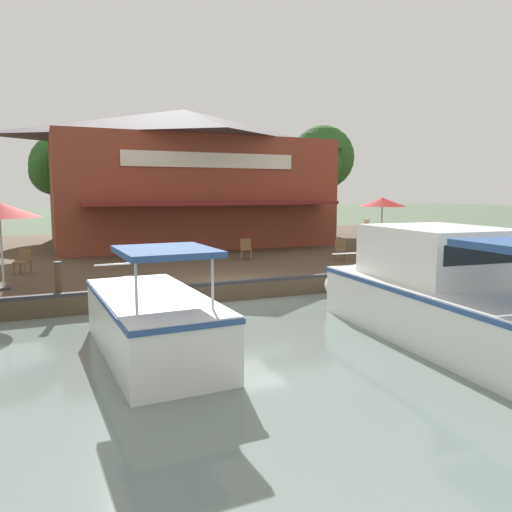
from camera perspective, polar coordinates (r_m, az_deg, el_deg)
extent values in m
plane|color=#4C5B47|center=(15.37, -2.38, -5.46)|extent=(220.00, 220.00, 0.00)
cube|color=#4C3D2D|center=(25.77, -11.10, 0.26)|extent=(22.00, 56.00, 0.60)
cube|color=#2D2D33|center=(15.34, -2.52, -3.01)|extent=(0.20, 50.40, 0.10)
cube|color=brown|center=(28.45, -8.08, 7.17)|extent=(9.46, 13.94, 5.54)
pyramid|color=#4C474C|center=(28.68, -8.21, 14.50)|extent=(9.93, 14.64, 1.78)
cube|color=maroon|center=(23.06, -4.39, 6.04)|extent=(1.80, 11.85, 0.16)
cube|color=silver|center=(23.92, -5.11, 10.86)|extent=(0.08, 8.37, 0.70)
cylinder|color=#B7B7B7|center=(24.66, 14.17, 3.36)|extent=(0.06, 0.06, 2.39)
cylinder|color=#2D2D33|center=(24.76, 14.08, 0.66)|extent=(0.36, 0.36, 0.06)
cone|color=maroon|center=(24.61, 14.25, 5.99)|extent=(2.26, 2.26, 0.42)
cone|color=white|center=(24.61, 14.25, 6.04)|extent=(1.40, 1.40, 0.33)
sphere|color=white|center=(24.61, 14.26, 6.48)|extent=(0.08, 0.08, 0.08)
cylinder|color=#B7B7B7|center=(16.04, -27.07, 0.73)|extent=(0.06, 0.06, 2.36)
cylinder|color=#2D2D33|center=(16.19, -26.84, -3.32)|extent=(0.36, 0.36, 0.06)
cube|color=brown|center=(20.74, 10.28, 0.03)|extent=(0.05, 0.05, 0.42)
cube|color=brown|center=(20.68, 9.19, 0.03)|extent=(0.05, 0.05, 0.42)
cube|color=brown|center=(21.13, 10.09, 0.17)|extent=(0.05, 0.05, 0.42)
cube|color=brown|center=(21.07, 9.02, 0.17)|extent=(0.05, 0.05, 0.42)
cube|color=brown|center=(20.88, 9.66, 0.68)|extent=(0.58, 0.58, 0.05)
cube|color=brown|center=(21.05, 9.58, 1.35)|extent=(0.21, 0.42, 0.40)
cube|color=brown|center=(20.69, -0.56, 0.13)|extent=(0.05, 0.05, 0.42)
cube|color=brown|center=(20.65, -1.66, 0.11)|extent=(0.05, 0.05, 0.42)
cube|color=brown|center=(21.08, -0.66, 0.26)|extent=(0.05, 0.05, 0.42)
cube|color=brown|center=(21.05, -1.74, 0.25)|extent=(0.05, 0.05, 0.42)
cube|color=brown|center=(20.84, -1.16, 0.77)|extent=(0.55, 0.55, 0.05)
cube|color=brown|center=(21.02, -1.20, 1.44)|extent=(0.17, 0.43, 0.40)
cube|color=brown|center=(22.21, 23.47, 0.01)|extent=(0.05, 0.05, 0.42)
cube|color=brown|center=(22.01, 22.58, 0.00)|extent=(0.05, 0.05, 0.42)
cube|color=brown|center=(22.55, 22.95, 0.14)|extent=(0.05, 0.05, 0.42)
cube|color=brown|center=(22.35, 22.07, 0.13)|extent=(0.05, 0.05, 0.42)
cube|color=brown|center=(22.25, 22.80, 0.61)|extent=(0.54, 0.54, 0.05)
cube|color=brown|center=(22.40, 22.57, 1.24)|extent=(0.16, 0.43, 0.40)
cube|color=brown|center=(18.59, -24.90, -1.36)|extent=(0.05, 0.05, 0.42)
cube|color=brown|center=(18.79, -25.96, -1.34)|extent=(0.05, 0.05, 0.42)
cube|color=brown|center=(18.93, -24.30, -1.19)|extent=(0.05, 0.05, 0.42)
cube|color=brown|center=(19.13, -25.34, -1.16)|extent=(0.05, 0.05, 0.42)
cube|color=brown|center=(18.83, -25.16, -0.62)|extent=(0.60, 0.60, 0.05)
cube|color=brown|center=(18.98, -24.89, 0.13)|extent=(0.24, 0.41, 0.40)
cylinder|color=#2D5193|center=(21.35, 12.51, 0.73)|extent=(0.13, 0.13, 0.84)
cylinder|color=#2D5193|center=(21.18, 12.45, 0.68)|extent=(0.13, 0.13, 0.84)
cylinder|color=gold|center=(21.19, 12.53, 2.73)|extent=(0.49, 0.49, 0.66)
sphere|color=#DBB28E|center=(21.16, 12.57, 3.93)|extent=(0.23, 0.23, 0.23)
cube|color=white|center=(11.80, 23.99, -6.47)|extent=(8.17, 3.74, 1.26)
ellipsoid|color=white|center=(14.88, 13.55, -3.28)|extent=(3.03, 3.20, 1.26)
cube|color=#2D4C84|center=(11.68, 24.13, -3.83)|extent=(8.27, 3.79, 0.10)
cube|color=white|center=(12.63, 19.97, 0.36)|extent=(3.32, 2.75, 1.24)
cube|color=black|center=(11.46, 24.85, 0.23)|extent=(0.23, 2.21, 0.43)
cylinder|color=silver|center=(15.02, 12.98, 0.43)|extent=(0.23, 2.52, 0.04)
cube|color=white|center=(10.52, -11.72, -7.67)|extent=(4.94, 2.12, 1.24)
ellipsoid|color=white|center=(12.83, -14.34, -5.04)|extent=(1.79, 1.90, 1.24)
cube|color=#2D4C84|center=(10.39, -11.80, -4.78)|extent=(4.99, 2.17, 0.10)
cube|color=#2D4C84|center=(9.13, -10.25, 0.52)|extent=(1.97, 1.71, 0.11)
cylinder|color=silver|center=(8.87, -5.00, -2.88)|extent=(0.05, 0.05, 1.01)
cylinder|color=silver|center=(8.50, -13.53, -3.50)|extent=(0.05, 0.05, 1.01)
cylinder|color=silver|center=(12.86, -14.65, -0.84)|extent=(0.10, 1.54, 0.04)
cylinder|color=#473323|center=(14.57, -21.67, -2.49)|extent=(0.18, 0.18, 0.89)
cylinder|color=#2D2D33|center=(14.50, -21.75, -0.68)|extent=(0.22, 0.22, 0.04)
cylinder|color=brown|center=(32.30, -21.00, 4.45)|extent=(0.39, 0.39, 2.93)
sphere|color=#285623|center=(32.31, -21.24, 9.57)|extent=(3.78, 3.78, 3.78)
sphere|color=#285623|center=(31.53, -22.20, 8.90)|extent=(2.65, 2.65, 2.65)
cylinder|color=brown|center=(34.37, 7.50, 5.50)|extent=(0.31, 0.31, 3.52)
sphere|color=#285623|center=(34.43, 7.60, 11.08)|extent=(4.25, 4.25, 4.25)
sphere|color=#285623|center=(33.35, 7.39, 10.48)|extent=(2.98, 2.98, 2.98)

